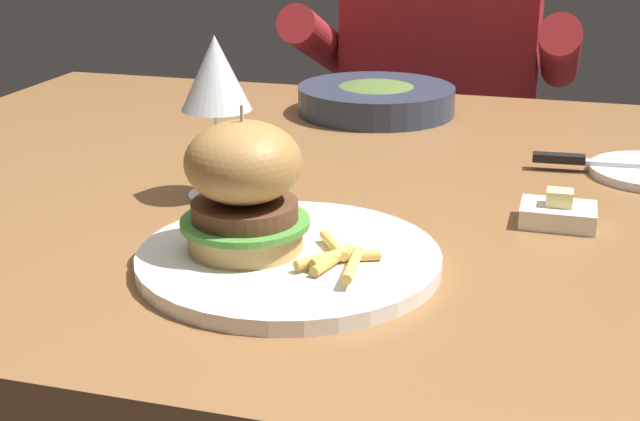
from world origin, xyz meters
The scene contains 9 objects.
dining_table centered at (0.00, 0.00, 0.66)m, with size 1.42×0.98×0.74m.
main_plate centered at (-0.06, -0.25, 0.75)m, with size 0.27×0.27×0.01m, color white.
burger_sandwich centered at (-0.10, -0.26, 0.81)m, with size 0.11×0.11×0.13m.
fries_pile centered at (-0.01, -0.27, 0.76)m, with size 0.06×0.10×0.01m.
wine_glass centered at (-0.19, -0.09, 0.87)m, with size 0.07×0.07×0.17m.
table_knife centered at (0.22, 0.11, 0.75)m, with size 0.22×0.03×0.01m.
butter_dish centered at (0.16, -0.08, 0.75)m, with size 0.07×0.05×0.04m.
soup_bowl centered at (-0.11, 0.33, 0.76)m, with size 0.23×0.23×0.05m.
diner_person centered at (-0.08, 0.77, 0.56)m, with size 0.51×0.36×1.18m.
Camera 1 is at (0.16, -0.94, 1.05)m, focal length 50.00 mm.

